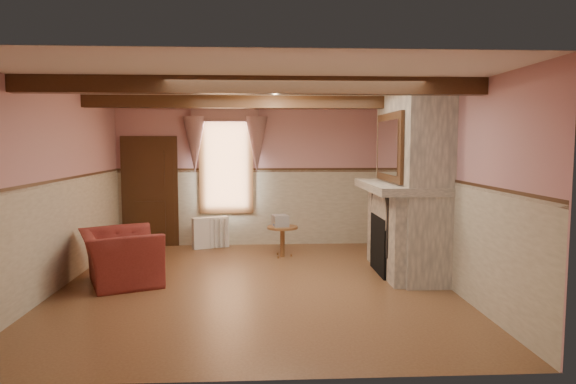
{
  "coord_description": "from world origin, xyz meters",
  "views": [
    {
      "loc": [
        0.09,
        -7.23,
        2.03
      ],
      "look_at": [
        0.51,
        0.8,
        1.27
      ],
      "focal_mm": 32.0,
      "sensor_mm": 36.0,
      "label": 1
    }
  ],
  "objects": [
    {
      "name": "wall_right",
      "position": [
        2.75,
        0.0,
        1.4
      ],
      "size": [
        0.02,
        6.0,
        2.8
      ],
      "primitive_type": "cube",
      "color": "tan",
      "rests_on": "floor"
    },
    {
      "name": "ceiling",
      "position": [
        0.0,
        0.0,
        2.8
      ],
      "size": [
        5.5,
        6.0,
        0.01
      ],
      "primitive_type": "cube",
      "color": "silver",
      "rests_on": "wall_back"
    },
    {
      "name": "chair_rail",
      "position": [
        0.0,
        0.0,
        1.5
      ],
      "size": [
        5.5,
        6.0,
        0.08
      ],
      "primitive_type": null,
      "color": "black",
      "rests_on": "wainscot"
    },
    {
      "name": "wall_front",
      "position": [
        0.0,
        -3.0,
        1.4
      ],
      "size": [
        5.5,
        0.02,
        2.8
      ],
      "primitive_type": "cube",
      "color": "tan",
      "rests_on": "floor"
    },
    {
      "name": "mantel",
      "position": [
        2.24,
        0.6,
        1.36
      ],
      "size": [
        1.05,
        2.05,
        0.12
      ],
      "primitive_type": "cube",
      "color": "gray",
      "rests_on": "fireplace"
    },
    {
      "name": "bowl",
      "position": [
        2.24,
        0.84,
        1.46
      ],
      "size": [
        0.34,
        0.34,
        0.08
      ],
      "primitive_type": "imported",
      "color": "brown",
      "rests_on": "mantel"
    },
    {
      "name": "wall_back",
      "position": [
        0.0,
        3.0,
        1.4
      ],
      "size": [
        5.5,
        0.02,
        2.8
      ],
      "primitive_type": "cube",
      "color": "tan",
      "rests_on": "floor"
    },
    {
      "name": "radiator",
      "position": [
        -0.9,
        2.7,
        0.3
      ],
      "size": [
        0.72,
        0.43,
        0.6
      ],
      "primitive_type": "cube",
      "rotation": [
        0.0,
        0.0,
        0.38
      ],
      "color": "white",
      "rests_on": "floor"
    },
    {
      "name": "candle_red",
      "position": [
        2.24,
        0.23,
        1.5
      ],
      "size": [
        0.06,
        0.06,
        0.16
      ],
      "primitive_type": "cylinder",
      "color": "maroon",
      "rests_on": "mantel"
    },
    {
      "name": "oil_lamp",
      "position": [
        2.24,
        1.28,
        1.56
      ],
      "size": [
        0.11,
        0.11,
        0.28
      ],
      "primitive_type": "cylinder",
      "color": "#BD7A35",
      "rests_on": "mantel"
    },
    {
      "name": "door",
      "position": [
        -2.1,
        2.94,
        1.05
      ],
      "size": [
        1.1,
        0.1,
        2.1
      ],
      "primitive_type": "cube",
      "color": "black",
      "rests_on": "floor"
    },
    {
      "name": "floor",
      "position": [
        0.0,
        0.0,
        0.0
      ],
      "size": [
        5.5,
        6.0,
        0.01
      ],
      "primitive_type": "cube",
      "color": "brown",
      "rests_on": "ground"
    },
    {
      "name": "fireplace",
      "position": [
        2.42,
        0.6,
        1.4
      ],
      "size": [
        0.85,
        2.0,
        2.8
      ],
      "primitive_type": "cube",
      "color": "gray",
      "rests_on": "floor"
    },
    {
      "name": "wainscot",
      "position": [
        0.0,
        0.0,
        0.75
      ],
      "size": [
        5.5,
        6.0,
        1.5
      ],
      "primitive_type": null,
      "color": "beige",
      "rests_on": "floor"
    },
    {
      "name": "armchair",
      "position": [
        -1.95,
        0.18,
        0.39
      ],
      "size": [
        1.43,
        1.51,
        0.78
      ],
      "primitive_type": "imported",
      "rotation": [
        0.0,
        0.0,
        1.97
      ],
      "color": "maroon",
      "rests_on": "floor"
    },
    {
      "name": "mantel_clock",
      "position": [
        2.24,
        1.3,
        1.52
      ],
      "size": [
        0.14,
        0.24,
        0.2
      ],
      "primitive_type": "cube",
      "color": "#31200D",
      "rests_on": "mantel"
    },
    {
      "name": "side_table",
      "position": [
        0.47,
        1.84,
        0.28
      ],
      "size": [
        0.71,
        0.71,
        0.55
      ],
      "primitive_type": "cylinder",
      "rotation": [
        0.0,
        0.0,
        0.37
      ],
      "color": "brown",
      "rests_on": "floor"
    },
    {
      "name": "ceiling_beam_back",
      "position": [
        0.0,
        1.2,
        2.7
      ],
      "size": [
        5.5,
        0.18,
        0.2
      ],
      "primitive_type": "cube",
      "color": "black",
      "rests_on": "ceiling"
    },
    {
      "name": "window_drapes",
      "position": [
        -0.6,
        2.88,
        2.25
      ],
      "size": [
        1.3,
        0.14,
        1.4
      ],
      "primitive_type": "cube",
      "color": "gray",
      "rests_on": "wall_back"
    },
    {
      "name": "window",
      "position": [
        -0.6,
        2.97,
        1.65
      ],
      "size": [
        1.06,
        0.08,
        2.02
      ],
      "primitive_type": "cube",
      "color": "white",
      "rests_on": "wall_back"
    },
    {
      "name": "overmantel_mirror",
      "position": [
        2.06,
        0.6,
        1.97
      ],
      "size": [
        0.06,
        1.44,
        1.04
      ],
      "primitive_type": "cube",
      "color": "silver",
      "rests_on": "fireplace"
    },
    {
      "name": "firebox",
      "position": [
        2.0,
        0.6,
        0.45
      ],
      "size": [
        0.2,
        0.95,
        0.9
      ],
      "primitive_type": "cube",
      "color": "black",
      "rests_on": "floor"
    },
    {
      "name": "ceiling_beam_front",
      "position": [
        0.0,
        -1.2,
        2.7
      ],
      "size": [
        5.5,
        0.18,
        0.2
      ],
      "primitive_type": "cube",
      "color": "black",
      "rests_on": "ceiling"
    },
    {
      "name": "book_stack",
      "position": [
        0.43,
        1.87,
        0.65
      ],
      "size": [
        0.32,
        0.36,
        0.2
      ],
      "primitive_type": "cube",
      "rotation": [
        0.0,
        0.0,
        0.19
      ],
      "color": "#B7AD8C",
      "rests_on": "side_table"
    },
    {
      "name": "jar_yellow",
      "position": [
        2.24,
        0.43,
        1.48
      ],
      "size": [
        0.06,
        0.06,
        0.12
      ],
      "primitive_type": "cylinder",
      "color": "gold",
      "rests_on": "mantel"
    },
    {
      "name": "wall_left",
      "position": [
        -2.75,
        0.0,
        1.4
      ],
      "size": [
        0.02,
        6.0,
        2.8
      ],
      "primitive_type": "cube",
      "color": "tan",
      "rests_on": "floor"
    }
  ]
}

